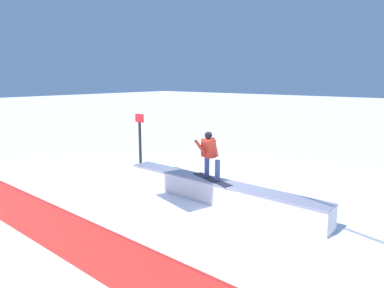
{
  "coord_description": "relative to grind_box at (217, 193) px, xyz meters",
  "views": [
    {
      "loc": [
        -5.63,
        7.92,
        3.51
      ],
      "look_at": [
        0.09,
        1.0,
        1.84
      ],
      "focal_mm": 33.52,
      "sensor_mm": 36.0,
      "label": 1
    }
  ],
  "objects": [
    {
      "name": "trail_marker",
      "position": [
        3.92,
        -0.68,
        0.89
      ],
      "size": [
        0.4,
        0.1,
        2.23
      ],
      "color": "#262628",
      "rests_on": "ground_plane"
    },
    {
      "name": "ground_plane",
      "position": [
        0.0,
        0.0,
        -0.3
      ],
      "size": [
        120.0,
        120.0,
        0.0
      ],
      "primitive_type": "plane",
      "color": "white"
    },
    {
      "name": "grind_box",
      "position": [
        0.0,
        0.0,
        0.0
      ],
      "size": [
        6.48,
        0.78,
        0.66
      ],
      "color": "white",
      "rests_on": "ground_plane"
    },
    {
      "name": "safety_fence",
      "position": [
        0.0,
        4.51,
        0.22
      ],
      "size": [
        13.28,
        0.34,
        1.03
      ],
      "primitive_type": "cube",
      "rotation": [
        0.0,
        0.0,
        -0.02
      ],
      "color": "red",
      "rests_on": "ground_plane"
    },
    {
      "name": "snowboarder",
      "position": [
        0.32,
        -0.05,
        1.09
      ],
      "size": [
        1.59,
        0.78,
        1.36
      ],
      "color": "#22202B",
      "rests_on": "grind_box"
    }
  ]
}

